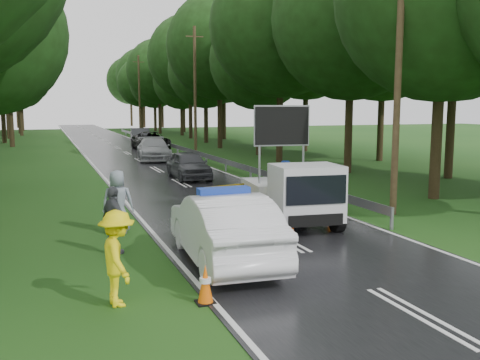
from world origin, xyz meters
name	(u,v)px	position (x,y,z in m)	size (l,w,h in m)	color
ground	(283,240)	(0.00, 0.00, 0.00)	(160.00, 160.00, 0.00)	#194614
road	(127,153)	(0.00, 30.00, 0.01)	(7.00, 140.00, 0.02)	black
guardrail	(173,146)	(3.70, 29.67, 0.55)	(0.12, 60.06, 0.70)	gray
utility_pole_near	(398,69)	(5.20, 2.00, 5.06)	(1.40, 0.24, 10.00)	#40301E
utility_pole_mid	(195,90)	(5.20, 28.00, 5.06)	(1.40, 0.24, 10.00)	#40301E
utility_pole_far	(139,96)	(5.20, 54.00, 5.06)	(1.40, 0.24, 10.00)	#40301E
police_sedan	(224,228)	(-2.29, -1.50, 0.85)	(2.09, 5.23, 1.86)	white
work_truck	(293,193)	(1.14, 1.71, 1.02)	(2.57, 4.93, 3.78)	gray
barrier	(230,192)	(-0.22, 4.00, 0.79)	(2.47, 0.69, 1.05)	yellow
officer	(279,197)	(0.79, 2.00, 0.87)	(0.64, 0.42, 1.74)	#D2E30C
civilian	(287,189)	(1.50, 2.97, 0.97)	(0.95, 0.74, 1.95)	#1B42B1
bystander_left	(117,258)	(-5.09, -3.50, 0.93)	(1.20, 0.69, 1.85)	yellow
bystander_mid	(114,220)	(-4.71, 0.20, 0.88)	(1.03, 0.43, 1.76)	#44474C
bystander_right	(118,202)	(-4.30, 2.50, 0.96)	(0.93, 0.61, 1.91)	gray
queue_car_first	(189,165)	(0.80, 13.56, 0.73)	(1.72, 4.28, 1.46)	#404148
queue_car_second	(154,149)	(1.00, 23.96, 0.79)	(2.20, 5.42, 1.57)	#A1A3A9
queue_car_third	(151,141)	(2.48, 32.73, 0.79)	(2.61, 5.66, 1.57)	black
queue_car_fourth	(140,137)	(2.60, 38.73, 0.82)	(1.74, 5.00, 1.65)	#3B3D42
cone_near_left	(205,285)	(-3.50, -4.00, 0.38)	(0.37, 0.37, 0.78)	black
cone_center	(290,226)	(0.26, 0.07, 0.38)	(0.37, 0.37, 0.78)	black
cone_far	(279,205)	(1.22, 3.00, 0.39)	(0.38, 0.38, 0.81)	black
cone_left_mid	(188,212)	(-2.00, 3.00, 0.39)	(0.38, 0.38, 0.81)	black
cone_right	(331,212)	(2.40, 1.50, 0.35)	(0.34, 0.34, 0.73)	black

